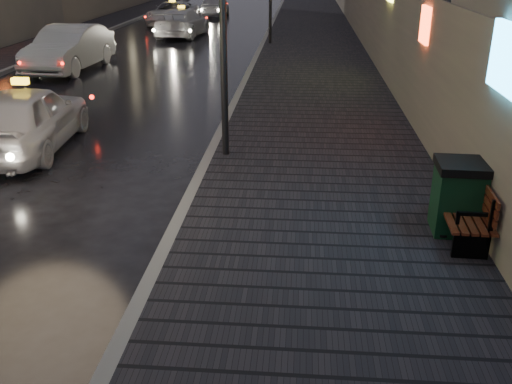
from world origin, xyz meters
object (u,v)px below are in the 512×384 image
bench (467,207)px  car_left_mid (69,48)px  taxi_near (26,118)px  car_far (215,6)px  taxi_far (173,13)px  trash_bin (458,196)px  taxi_mid (182,23)px

bench → car_left_mid: (-11.14, 12.91, 0.20)m
taxi_near → car_far: bearing=-94.0°
bench → taxi_near: (-8.51, 3.74, 0.13)m
car_left_mid → car_far: size_ratio=1.20×
taxi_far → car_far: (1.81, 4.91, 0.02)m
taxi_far → car_left_mid: bearing=-86.0°
bench → trash_bin: size_ratio=1.62×
trash_bin → car_far: (-8.49, 32.20, -0.02)m
car_left_mid → taxi_far: bearing=90.3°
bench → trash_bin: trash_bin is taller
trash_bin → taxi_mid: bearing=113.7°
taxi_near → taxi_far: (-1.91, 23.67, -0.07)m
trash_bin → car_far: 33.30m
car_far → trash_bin: bearing=104.9°
car_far → taxi_far: bearing=69.9°
trash_bin → car_far: car_far is taller
taxi_far → taxi_near: bearing=-78.6°
taxi_far → car_far: size_ratio=1.19×
car_left_mid → taxi_mid: 9.67m
taxi_mid → trash_bin: bearing=116.4°
car_left_mid → car_far: bearing=85.7°
trash_bin → taxi_mid: size_ratio=0.23×
trash_bin → car_far: bearing=107.1°
taxi_mid → car_far: bearing=-86.2°
trash_bin → taxi_near: size_ratio=0.26×
taxi_near → trash_bin: bearing=152.5°
car_far → bench: bearing=105.0°
taxi_near → car_left_mid: bearing=-78.2°
bench → car_far: bearing=107.5°
car_left_mid → car_far: (2.53, 19.41, -0.11)m
taxi_near → taxi_mid: 18.56m
bench → taxi_far: 29.33m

